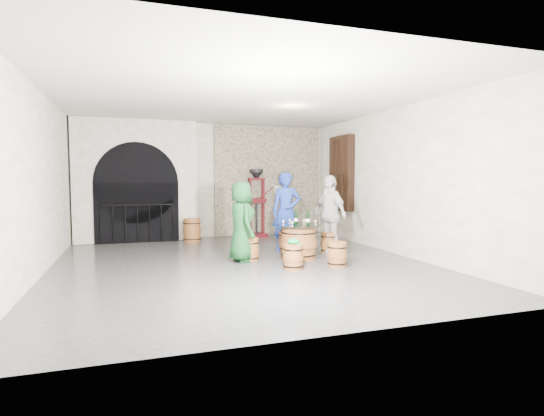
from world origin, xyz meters
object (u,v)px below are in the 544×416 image
object	(u,v)px
side_barrel	(192,230)
barrel_stool_near_left	(293,257)
barrel_stool_near_right	(337,254)
wine_bottle_center	(308,219)
barrel_stool_right	(329,242)
barrel_stool_left	(250,249)
person_green	(242,221)
barrel_table	(299,242)
person_white	(330,214)
corking_press	(257,198)
person_blue	(286,212)
wine_bottle_left	(296,218)
wine_bottle_right	(296,218)
barrel_stool_far	(286,241)

from	to	relation	value
side_barrel	barrel_stool_near_left	bearing A→B (deg)	-71.31
barrel_stool_near_right	side_barrel	world-z (taller)	side_barrel
barrel_stool_near_left	wine_bottle_center	bearing A→B (deg)	51.44
wine_bottle_center	barrel_stool_near_left	bearing A→B (deg)	-128.56
barrel_stool_right	wine_bottle_center	bearing A→B (deg)	-141.93
barrel_stool_left	person_green	distance (m)	0.60
barrel_table	person_white	world-z (taller)	person_white
barrel_stool_left	person_green	world-z (taller)	person_green
barrel_table	corking_press	world-z (taller)	corking_press
barrel_stool_left	side_barrel	distance (m)	3.01
person_white	corking_press	bearing A→B (deg)	-176.69
barrel_stool_left	barrel_stool_near_left	distance (m)	1.15
barrel_stool_right	person_green	size ratio (longest dim) A/B	0.29
person_blue	wine_bottle_left	size ratio (longest dim) A/B	5.56
barrel_stool_right	wine_bottle_right	bearing A→B (deg)	-158.67
wine_bottle_left	barrel_stool_left	bearing A→B (deg)	178.13
barrel_stool_near_right	barrel_stool_near_left	xyz separation A→B (m)	(-0.88, 0.03, 0.00)
barrel_stool_right	person_blue	distance (m)	1.20
person_white	barrel_stool_far	bearing A→B (deg)	-136.64
wine_bottle_right	corking_press	size ratio (longest dim) A/B	0.17
barrel_stool_near_right	wine_bottle_center	distance (m)	1.04
person_blue	barrel_stool_near_right	bearing A→B (deg)	-66.38
person_green	side_barrel	world-z (taller)	person_green
barrel_stool_left	wine_bottle_center	xyz separation A→B (m)	(1.17, -0.24, 0.61)
barrel_stool_near_left	wine_bottle_right	world-z (taller)	wine_bottle_right
barrel_stool_near_left	person_blue	distance (m)	2.14
person_blue	wine_bottle_right	distance (m)	0.95
barrel_stool_far	side_barrel	bearing A→B (deg)	133.63
barrel_stool_near_right	wine_bottle_right	size ratio (longest dim) A/B	1.44
barrel_stool_far	person_green	size ratio (longest dim) A/B	0.29
barrel_table	barrel_stool_right	bearing A→B (deg)	26.81
side_barrel	barrel_stool_right	bearing A→B (deg)	-43.20
barrel_table	person_white	size ratio (longest dim) A/B	0.53
barrel_stool_near_left	person_green	xyz separation A→B (m)	(-0.71, 1.03, 0.57)
barrel_table	barrel_stool_near_right	xyz separation A→B (m)	(0.41, -0.94, -0.12)
barrel_stool_near_right	corking_press	size ratio (longest dim) A/B	0.24
person_green	person_white	bearing A→B (deg)	-86.78
wine_bottle_left	side_barrel	size ratio (longest dim) A/B	0.52
barrel_table	barrel_stool_far	size ratio (longest dim) A/B	1.96
person_blue	person_white	bearing A→B (deg)	-19.89
barrel_stool_near_left	barrel_table	bearing A→B (deg)	62.76
barrel_stool_far	person_blue	world-z (taller)	person_blue
barrel_stool_near_right	barrel_table	bearing A→B (deg)	113.61
barrel_table	corking_press	bearing A→B (deg)	88.73
barrel_stool_far	wine_bottle_right	size ratio (longest dim) A/B	1.44
barrel_stool_near_right	person_green	size ratio (longest dim) A/B	0.29
side_barrel	corking_press	world-z (taller)	corking_press
barrel_stool_right	person_green	xyz separation A→B (m)	(-2.10, -0.34, 0.57)
barrel_table	person_blue	world-z (taller)	person_blue
barrel_stool_near_right	side_barrel	distance (m)	4.52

